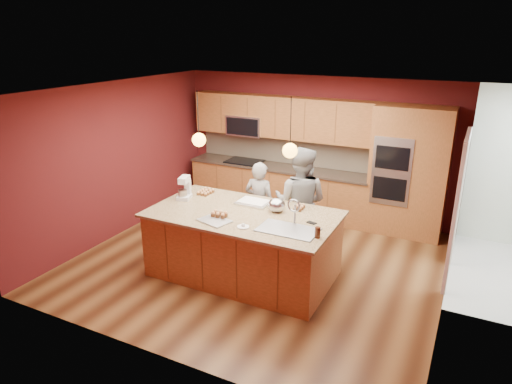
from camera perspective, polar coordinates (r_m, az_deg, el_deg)
The scene contains 24 objects.
floor at distance 7.36m, azimuth 0.31°, elevation -8.72°, with size 5.50×5.50×0.00m, color #452512.
ceiling at distance 6.54m, azimuth 0.36°, elevation 12.65°, with size 5.50×5.50×0.00m, color silver.
wall_back at distance 9.06m, azimuth 7.35°, elevation 5.71°, with size 5.50×5.50×0.00m, color #531518.
wall_front at distance 4.87m, azimuth -12.83°, elevation -6.90°, with size 5.50×5.50×0.00m, color #531518.
wall_left at distance 8.36m, azimuth -16.88°, elevation 3.87°, with size 5.00×5.00×0.00m, color #531518.
wall_right at distance 6.20m, azimuth 23.80°, elevation -2.30°, with size 5.00×5.00×0.00m, color #531518.
cabinet_run at distance 9.16m, azimuth 2.71°, elevation 3.64°, with size 3.74×0.64×2.30m.
oven_column at distance 8.41m, azimuth 18.52°, elevation 2.38°, with size 1.30×0.62×2.30m.
doorway_trim at distance 7.06m, azimuth 23.75°, elevation -2.36°, with size 0.08×1.11×2.20m, color silver, non-canonical shape.
pendant_left at distance 6.65m, azimuth -7.14°, elevation 6.52°, with size 0.20×0.20×0.80m.
pendant_right at distance 6.00m, azimuth 4.27°, elevation 5.22°, with size 0.20×0.20×0.80m.
island at distance 6.79m, azimuth -1.50°, elevation -6.46°, with size 2.71×1.51×1.38m.
person_left at distance 7.62m, azimuth 0.46°, elevation -1.60°, with size 0.54×0.35×1.48m, color black.
person_right at distance 7.30m, azimuth 5.56°, elevation -1.30°, with size 0.88×0.68×1.80m, color gray.
stand_mixer at distance 7.19m, azimuth -8.94°, elevation 0.35°, with size 0.25×0.30×0.36m.
sheet_cake at distance 6.93m, azimuth -0.31°, elevation -1.30°, with size 0.50×0.38×0.05m.
cooling_rack at distance 6.32m, azimuth -5.19°, elevation -3.58°, with size 0.43×0.30×0.02m, color #B1B2B9.
mixing_bowl at distance 6.61m, azimuth 2.60°, elevation -1.65°, with size 0.25×0.25×0.21m, color #B9BDC0.
plate at distance 6.11m, azimuth -1.61°, elevation -4.37°, with size 0.16×0.16×0.01m, color white.
tumbler at distance 5.84m, azimuth 7.70°, elevation -5.04°, with size 0.07×0.07×0.14m, color #3B1B0F.
phone at distance 6.29m, azimuth 6.97°, elevation -3.84°, with size 0.13×0.07×0.01m, color black.
cupcakes_left at distance 7.40m, azimuth -6.34°, elevation 0.02°, with size 0.21×0.28×0.06m, color tan, non-canonical shape.
cupcakes_rack at distance 6.43m, azimuth -4.62°, elevation -2.74°, with size 0.24×0.16×0.07m, color tan, non-canonical shape.
cupcakes_right at distance 6.74m, azimuth 5.46°, elevation -1.90°, with size 0.15×0.22×0.07m, color tan, non-canonical shape.
Camera 1 is at (2.86, -5.83, 3.47)m, focal length 32.00 mm.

